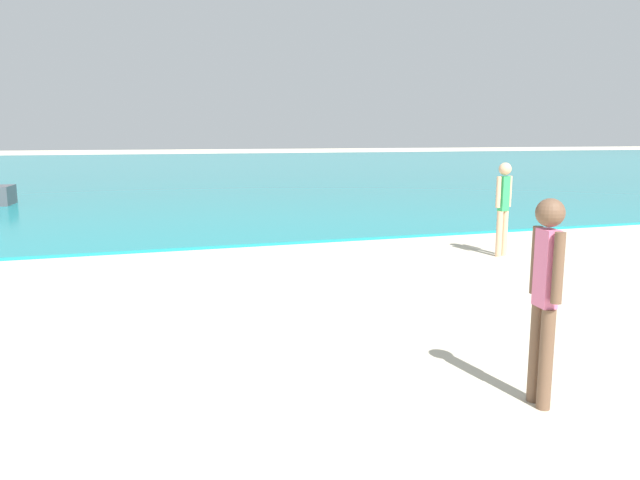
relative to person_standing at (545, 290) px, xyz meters
name	(u,v)px	position (x,y,z in m)	size (l,w,h in m)	color
water	(150,168)	(-1.33, 37.44, -0.90)	(160.00, 60.00, 0.06)	teal
person_standing	(545,290)	(0.00, 0.00, 0.00)	(0.22, 0.37, 1.63)	brown
person_distant	(503,203)	(3.24, 5.22, 0.00)	(0.36, 0.22, 1.64)	#DDAD84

